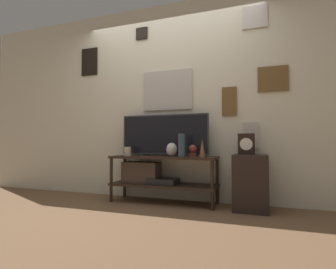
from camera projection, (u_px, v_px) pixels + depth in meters
The scene contains 11 objects.
ground_plane at pixel (156, 207), 3.09m from camera, with size 12.00×12.00×0.00m, color brown.
wall_back at pixel (170, 100), 3.61m from camera, with size 6.40×0.08×2.70m.
media_console at pixel (155, 173), 3.38m from camera, with size 1.37×0.41×0.59m.
television at pixel (164, 134), 3.45m from camera, with size 1.19×0.05×0.54m.
vase_slim_bronze at pixel (202, 148), 3.07m from camera, with size 0.07×0.07×0.21m.
vase_urn_stoneware at pixel (172, 150), 3.27m from camera, with size 0.14×0.13×0.17m.
vase_tall_ceramic at pixel (182, 145), 3.12m from camera, with size 0.08×0.08×0.28m.
candle_jar at pixel (128, 151), 3.44m from camera, with size 0.09×0.09×0.12m.
decorative_bust at pixel (193, 151), 3.19m from camera, with size 0.10×0.10×0.15m.
side_table at pixel (251, 182), 2.97m from camera, with size 0.38×0.44×0.62m.
mantel_clock at pixel (246, 144), 3.02m from camera, with size 0.19×0.11×0.24m.
Camera 1 is at (1.17, -2.90, 0.75)m, focal length 28.00 mm.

